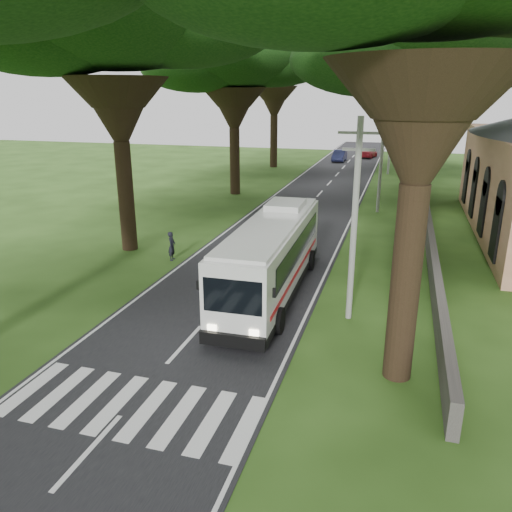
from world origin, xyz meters
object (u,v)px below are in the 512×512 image
at_px(pole_near, 355,219).
at_px(pole_far, 391,137).
at_px(pole_mid, 381,158).
at_px(coach_bus, 272,255).
at_px(pedestrian, 172,246).
at_px(distant_car_b, 339,156).
at_px(distant_car_c, 368,153).

xyz_separation_m(pole_near, pole_far, (0.00, 40.00, 0.00)).
xyz_separation_m(pole_near, pole_mid, (0.00, 20.00, 0.00)).
distance_m(coach_bus, pedestrian, 7.26).
relative_size(pole_far, distant_car_b, 1.79).
relative_size(coach_bus, pedestrian, 7.24).
xyz_separation_m(pole_far, distant_car_c, (-3.32, 14.92, -3.52)).
bearing_deg(pole_near, pedestrian, 154.74).
relative_size(pole_near, coach_bus, 0.69).
xyz_separation_m(pole_mid, coach_bus, (-3.71, -18.30, -2.34)).
bearing_deg(pole_far, distant_car_c, 102.55).
bearing_deg(pole_near, distant_car_c, 93.46).
bearing_deg(pole_mid, pole_near, -90.00).
height_order(distant_car_c, pedestrian, pedestrian).
height_order(pole_mid, distant_car_b, pole_mid).
bearing_deg(pedestrian, distant_car_c, -15.70).
relative_size(pole_far, pedestrian, 4.98).
relative_size(pole_near, distant_car_b, 1.79).
xyz_separation_m(pole_mid, pedestrian, (-10.19, -15.19, -3.38)).
bearing_deg(pole_far, pedestrian, -106.14).
bearing_deg(distant_car_b, pole_mid, -76.56).
distance_m(pole_mid, distant_car_b, 30.67).
distance_m(pole_mid, pedestrian, 18.60).
xyz_separation_m(pole_far, pedestrian, (-10.19, -35.19, -3.38)).
bearing_deg(distant_car_b, coach_bus, -85.75).
bearing_deg(distant_car_c, pole_mid, 105.78).
relative_size(distant_car_b, distant_car_c, 1.03).
distance_m(pole_near, pole_far, 40.00).
distance_m(pole_far, distant_car_c, 15.69).
relative_size(pole_mid, pole_far, 1.00).
bearing_deg(pedestrian, pole_near, -123.16).
distance_m(distant_car_c, pedestrian, 50.58).
bearing_deg(pole_near, coach_bus, 155.33).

